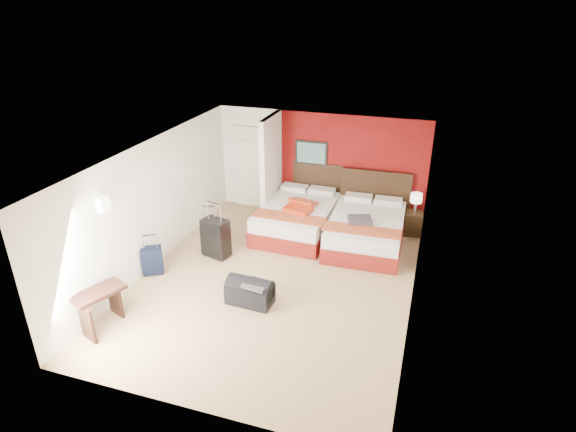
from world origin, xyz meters
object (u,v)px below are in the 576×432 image
at_px(red_suitcase_open, 301,206).
at_px(nightstand, 413,223).
at_px(suitcase_navy, 152,262).
at_px(bed_left, 297,219).
at_px(desk, 101,309).
at_px(suitcase_charcoal, 211,240).
at_px(table_lamp, 416,203).
at_px(suitcase_black, 216,239).
at_px(bed_right, 366,231).
at_px(duffel_bag, 250,293).

height_order(red_suitcase_open, nightstand, red_suitcase_open).
bearing_deg(suitcase_navy, red_suitcase_open, 16.46).
bearing_deg(bed_left, desk, -113.56).
relative_size(bed_left, suitcase_charcoal, 3.71).
distance_m(bed_left, red_suitcase_open, 0.40).
xyz_separation_m(suitcase_charcoal, suitcase_navy, (-0.70, -1.12, -0.03)).
bearing_deg(table_lamp, suitcase_charcoal, -151.52).
bearing_deg(suitcase_charcoal, suitcase_black, -49.56).
xyz_separation_m(nightstand, suitcase_black, (-3.77, -2.26, 0.13)).
bearing_deg(nightstand, suitcase_navy, -149.05).
distance_m(bed_left, bed_right, 1.58).
distance_m(bed_left, duffel_bag, 2.89).
height_order(red_suitcase_open, table_lamp, table_lamp).
bearing_deg(suitcase_black, bed_right, 40.29).
bearing_deg(bed_left, suitcase_navy, -127.87).
distance_m(bed_left, table_lamp, 2.63).
xyz_separation_m(bed_right, desk, (-3.60, -4.09, 0.01)).
height_order(nightstand, duffel_bag, nightstand).
height_order(nightstand, suitcase_navy, suitcase_navy).
relative_size(red_suitcase_open, suitcase_charcoal, 1.35).
xyz_separation_m(red_suitcase_open, suitcase_black, (-1.37, -1.47, -0.31)).
bearing_deg(suitcase_navy, bed_right, 1.95).
xyz_separation_m(nightstand, duffel_bag, (-2.51, -3.58, -0.06)).
bearing_deg(duffel_bag, suitcase_charcoal, 138.74).
xyz_separation_m(suitcase_navy, duffel_bag, (2.15, -0.32, -0.07)).
height_order(bed_right, suitcase_black, suitcase_black).
xyz_separation_m(bed_right, suitcase_black, (-2.84, -1.43, 0.07)).
height_order(bed_left, nightstand, bed_left).
bearing_deg(table_lamp, suitcase_black, -149.08).
distance_m(bed_right, suitcase_navy, 4.44).
xyz_separation_m(nightstand, table_lamp, (0.00, 0.00, 0.49)).
xyz_separation_m(suitcase_black, desk, (-0.76, -2.66, -0.06)).
bearing_deg(duffel_bag, bed_right, 63.81).
xyz_separation_m(bed_right, duffel_bag, (-1.57, -2.75, -0.13)).
bearing_deg(desk, red_suitcase_open, 85.05).
bearing_deg(desk, suitcase_navy, 116.37).
xyz_separation_m(nightstand, suitcase_charcoal, (-3.95, -2.14, 0.03)).
relative_size(nightstand, suitcase_navy, 0.99).
bearing_deg(table_lamp, red_suitcase_open, -161.76).
height_order(bed_right, suitcase_charcoal, bed_right).
xyz_separation_m(table_lamp, duffel_bag, (-2.51, -3.58, -0.56)).
xyz_separation_m(table_lamp, suitcase_black, (-3.77, -2.26, -0.36)).
distance_m(bed_left, suitcase_charcoal, 2.04).
relative_size(nightstand, suitcase_charcoal, 0.90).
relative_size(duffel_bag, desk, 0.98).
distance_m(suitcase_charcoal, duffel_bag, 2.04).
distance_m(nightstand, suitcase_navy, 5.68).
bearing_deg(red_suitcase_open, bed_left, 148.69).
height_order(red_suitcase_open, desk, red_suitcase_open).
height_order(bed_right, desk, desk).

